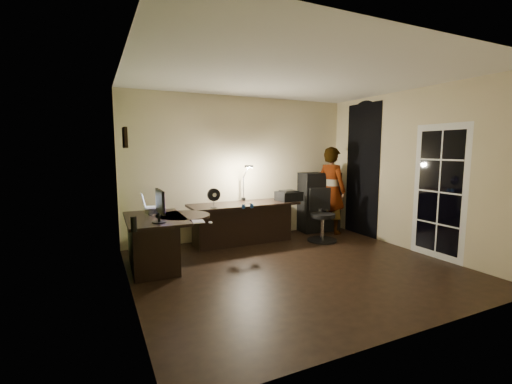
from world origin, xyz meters
name	(u,v)px	position (x,y,z in m)	size (l,w,h in m)	color
floor	(296,268)	(0.00, 0.00, -0.01)	(4.50, 4.00, 0.01)	black
ceiling	(299,75)	(0.00, 0.00, 2.71)	(4.50, 4.00, 0.01)	silver
wall_back	(242,168)	(0.00, 2.00, 1.35)	(4.50, 0.01, 2.70)	beige
wall_front	(421,190)	(0.00, -2.00, 1.35)	(4.50, 0.01, 2.70)	beige
wall_left	(127,181)	(-2.25, 0.00, 1.35)	(0.01, 4.00, 2.70)	beige
wall_right	(411,171)	(2.25, 0.00, 1.35)	(0.01, 4.00, 2.70)	beige
green_wall_overlay	(128,181)	(-2.24, 0.00, 1.35)	(0.00, 4.00, 2.70)	#506529
arched_doorway	(362,170)	(2.24, 1.15, 1.30)	(0.01, 0.90, 2.60)	black
french_door	(439,192)	(2.24, -0.55, 1.05)	(0.02, 0.92, 2.10)	white
framed_picture	(125,138)	(-2.22, 0.45, 1.85)	(0.04, 0.30, 0.25)	black
desk_left	(156,243)	(-1.83, 0.88, 0.37)	(0.80, 1.29, 0.75)	black
desk_right	(244,223)	(-0.17, 1.53, 0.37)	(1.98, 0.69, 0.74)	black
cabinet	(319,202)	(1.66, 1.76, 0.61)	(0.82, 0.41, 1.23)	black
laptop_stand	(154,210)	(-1.79, 1.19, 0.79)	(0.22, 0.19, 0.09)	silver
laptop	(154,200)	(-1.79, 1.19, 0.95)	(0.33, 0.31, 0.23)	silver
monitor	(159,211)	(-1.84, 0.49, 0.90)	(0.10, 0.48, 0.32)	black
mouse	(210,222)	(-1.24, 0.14, 0.76)	(0.05, 0.08, 0.03)	silver
phone	(160,214)	(-1.72, 1.12, 0.75)	(0.07, 0.13, 0.01)	black
pen	(150,215)	(-1.87, 1.03, 0.75)	(0.01, 0.13, 0.01)	black
speaker	(134,224)	(-2.19, 0.10, 0.84)	(0.07, 0.07, 0.18)	black
notepad	(198,221)	(-1.36, 0.31, 0.75)	(0.15, 0.21, 0.01)	silver
desk_fan	(214,198)	(-0.81, 1.29, 0.91)	(0.22, 0.12, 0.33)	black
headphones	(248,206)	(-0.31, 1.02, 0.79)	(0.19, 0.08, 0.09)	navy
printer	(289,196)	(0.74, 1.46, 0.84)	(0.44, 0.34, 0.20)	black
desk_lamp	(243,181)	(-0.04, 1.83, 1.11)	(0.18, 0.33, 0.74)	black
office_chair	(323,215)	(1.23, 1.05, 0.49)	(0.55, 0.55, 0.98)	black
person	(331,190)	(1.77, 1.51, 0.88)	(0.63, 0.42, 1.76)	#D8A88C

